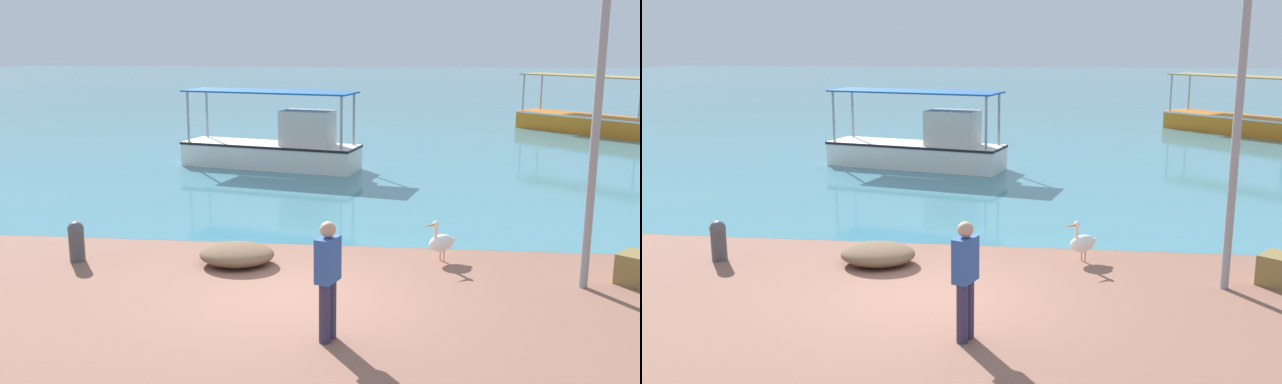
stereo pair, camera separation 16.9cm
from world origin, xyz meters
The scene contains 9 objects.
ground centered at (0.00, 0.00, 0.00)m, with size 120.00×120.00×0.00m, color #8E5D4B.
harbor_water centered at (0.00, 48.00, 0.00)m, with size 110.00×90.00×0.00m, color teal.
fishing_boat_far_right centered at (-2.29, 11.54, 0.69)m, with size 5.95×2.85×2.46m.
fishing_boat_near_left centered at (9.70, 21.67, 0.55)m, with size 5.49×5.54×2.50m.
pelican centered at (2.40, 2.19, 0.38)m, with size 0.69×0.60×0.80m.
lamp_post centered at (4.70, 1.02, 3.59)m, with size 0.28×0.28×6.45m.
mooring_bollard centered at (-4.36, 1.47, 0.40)m, with size 0.30×0.30×0.76m.
fisherman_standing centered at (0.66, -1.58, 0.91)m, with size 0.35×0.45×1.69m.
net_pile centered at (-1.34, 1.60, 0.19)m, with size 1.38×1.17×0.38m, color brown.
Camera 1 is at (1.58, -10.72, 4.08)m, focal length 40.00 mm.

